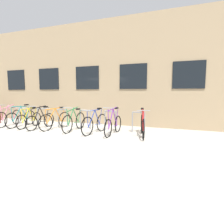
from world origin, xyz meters
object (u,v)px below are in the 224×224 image
(bicycle_green, at_px, (74,121))
(bicycle_red, at_px, (143,125))
(bicycle_yellow, at_px, (29,120))
(bicycle_blue, at_px, (95,123))
(bicycle_teal, at_px, (21,118))
(bicycle_orange, at_px, (56,120))
(bicycle_purple, at_px, (113,124))
(bicycle_pink, at_px, (9,118))
(bicycle_black, at_px, (41,120))

(bicycle_green, relative_size, bicycle_red, 1.00)
(bicycle_green, xyz_separation_m, bicycle_yellow, (-2.37, -0.05, -0.03))
(bicycle_blue, xyz_separation_m, bicycle_teal, (-3.94, 0.12, 0.00))
(bicycle_green, relative_size, bicycle_orange, 1.00)
(bicycle_orange, bearing_deg, bicycle_purple, -1.93)
(bicycle_orange, height_order, bicycle_pink, bicycle_pink)
(bicycle_red, distance_m, bicycle_yellow, 5.26)
(bicycle_purple, relative_size, bicycle_teal, 0.95)
(bicycle_blue, bearing_deg, bicycle_pink, 179.26)
(bicycle_yellow, distance_m, bicycle_blue, 3.39)
(bicycle_orange, xyz_separation_m, bicycle_yellow, (-1.40, -0.09, -0.03))
(bicycle_red, height_order, bicycle_blue, bicycle_red)
(bicycle_yellow, xyz_separation_m, bicycle_pink, (-1.24, -0.00, 0.03))
(bicycle_yellow, height_order, bicycle_blue, bicycle_blue)
(bicycle_blue, xyz_separation_m, bicycle_pink, (-4.64, 0.06, 0.00))
(bicycle_orange, bearing_deg, bicycle_pink, -177.91)
(bicycle_pink, bearing_deg, bicycle_yellow, 0.07)
(bicycle_black, distance_m, bicycle_yellow, 0.71)
(bicycle_pink, bearing_deg, bicycle_blue, -0.74)
(bicycle_black, bearing_deg, bicycle_green, 3.64)
(bicycle_black, height_order, bicycle_orange, bicycle_black)
(bicycle_purple, xyz_separation_m, bicycle_pink, (-5.39, -0.00, 0.01))
(bicycle_purple, bearing_deg, bicycle_teal, 179.28)
(bicycle_green, bearing_deg, bicycle_blue, -6.17)
(bicycle_pink, distance_m, bicycle_teal, 0.69)
(bicycle_green, distance_m, bicycle_black, 1.67)
(bicycle_red, distance_m, bicycle_pink, 6.50)
(bicycle_orange, bearing_deg, bicycle_blue, -4.47)
(bicycle_yellow, relative_size, bicycle_purple, 0.97)
(bicycle_red, height_order, bicycle_yellow, bicycle_red)
(bicycle_green, xyz_separation_m, bicycle_black, (-1.66, -0.11, -0.02))
(bicycle_green, distance_m, bicycle_teal, 2.92)
(bicycle_blue, relative_size, bicycle_teal, 0.96)
(bicycle_red, relative_size, bicycle_yellow, 1.08)
(bicycle_green, relative_size, bicycle_teal, 0.99)
(bicycle_orange, height_order, bicycle_yellow, bicycle_orange)
(bicycle_red, bearing_deg, bicycle_yellow, -178.44)
(bicycle_orange, height_order, bicycle_purple, bicycle_purple)
(bicycle_red, distance_m, bicycle_purple, 1.12)
(bicycle_black, height_order, bicycle_teal, bicycle_black)
(bicycle_teal, bearing_deg, bicycle_black, -5.36)
(bicycle_orange, relative_size, bicycle_blue, 1.03)
(bicycle_purple, height_order, bicycle_pink, bicycle_purple)
(bicycle_yellow, height_order, bicycle_teal, bicycle_teal)
(bicycle_teal, bearing_deg, bicycle_purple, -0.72)
(bicycle_orange, bearing_deg, bicycle_green, -2.68)
(bicycle_blue, bearing_deg, bicycle_purple, 4.85)
(bicycle_purple, bearing_deg, bicycle_orange, 178.07)
(bicycle_yellow, bearing_deg, bicycle_teal, 173.65)
(bicycle_black, distance_m, bicycle_teal, 1.26)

